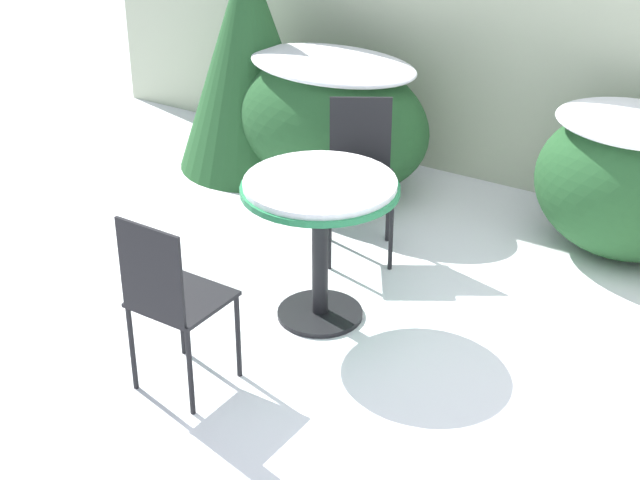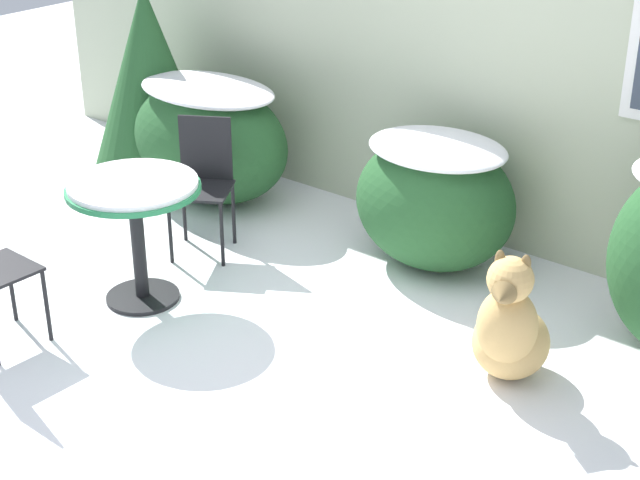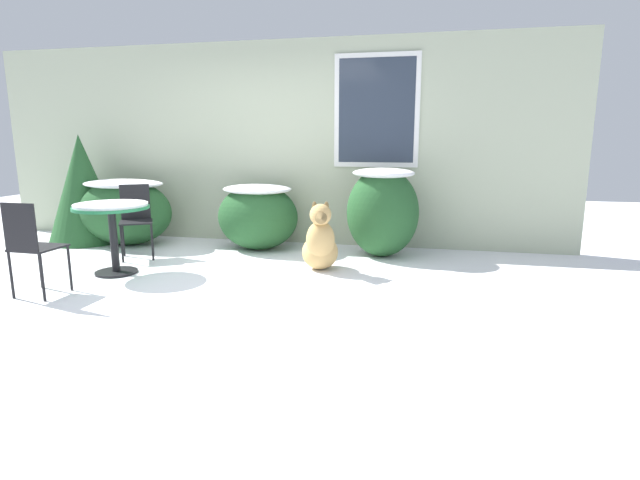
{
  "view_description": "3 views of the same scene",
  "coord_description": "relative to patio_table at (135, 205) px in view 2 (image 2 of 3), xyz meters",
  "views": [
    {
      "loc": [
        1.18,
        -3.34,
        2.65
      ],
      "look_at": [
        -1.03,
        0.21,
        0.43
      ],
      "focal_mm": 55.0,
      "sensor_mm": 36.0,
      "label": 1
    },
    {
      "loc": [
        2.96,
        -3.07,
        2.82
      ],
      "look_at": [
        0.0,
        0.6,
        0.55
      ],
      "focal_mm": 55.0,
      "sensor_mm": 36.0,
      "label": 2
    },
    {
      "loc": [
        2.19,
        -4.3,
        1.41
      ],
      "look_at": [
        1.04,
        0.87,
        0.32
      ],
      "focal_mm": 28.0,
      "sensor_mm": 36.0,
      "label": 3
    }
  ],
  "objects": [
    {
      "name": "house_wall",
      "position": [
        1.11,
        1.99,
        0.74
      ],
      "size": [
        8.0,
        0.1,
        2.65
      ],
      "color": "#B2BC9E",
      "rests_on": "ground_plane"
    },
    {
      "name": "shrub_middle",
      "position": [
        1.07,
        1.45,
        -0.15
      ],
      "size": [
        1.03,
        0.84,
        0.83
      ],
      "color": "#235128",
      "rests_on": "ground_plane"
    },
    {
      "name": "shrub_left",
      "position": [
        -0.75,
        1.34,
        -0.13
      ],
      "size": [
        1.29,
        0.83,
        0.88
      ],
      "color": "#235128",
      "rests_on": "ground_plane"
    },
    {
      "name": "dog",
      "position": [
        2.08,
        0.6,
        -0.31
      ],
      "size": [
        0.49,
        0.65,
        0.76
      ],
      "rotation": [
        0.0,
        0.0,
        0.26
      ],
      "color": "tan",
      "rests_on": "ground_plane"
    },
    {
      "name": "ground_plane",
      "position": [
        1.03,
        -0.21,
        -0.6
      ],
      "size": [
        16.0,
        16.0,
        0.0
      ],
      "primitive_type": "plane",
      "color": "white"
    },
    {
      "name": "evergreen_bush",
      "position": [
        -1.4,
        1.4,
        0.13
      ],
      "size": [
        0.97,
        0.97,
        1.46
      ],
      "color": "#235128",
      "rests_on": "ground_plane"
    },
    {
      "name": "patio_table",
      "position": [
        0.0,
        0.0,
        0.0
      ],
      "size": [
        0.76,
        0.76,
        0.75
      ],
      "color": "black",
      "rests_on": "ground_plane"
    },
    {
      "name": "patio_chair_near_table",
      "position": [
        -0.19,
        0.72,
        -0.12
      ],
      "size": [
        0.5,
        0.5,
        0.86
      ],
      "rotation": [
        0.0,
        0.0,
        0.54
      ],
      "color": "black",
      "rests_on": "ground_plane"
    }
  ]
}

